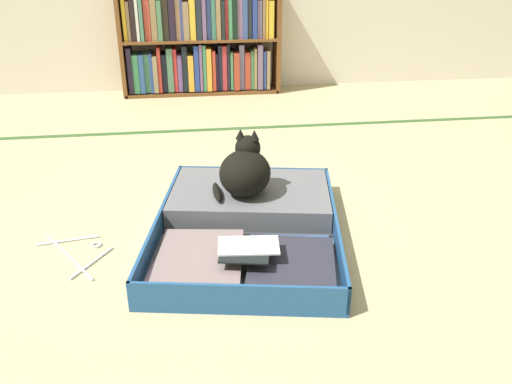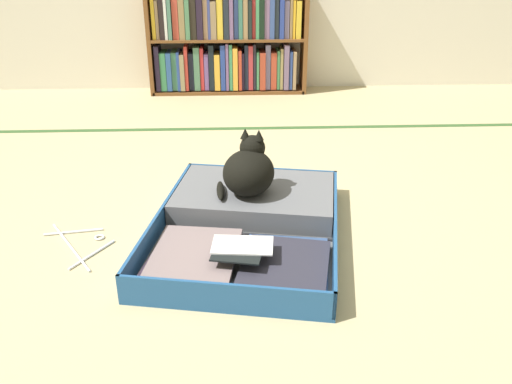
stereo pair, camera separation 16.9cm
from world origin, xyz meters
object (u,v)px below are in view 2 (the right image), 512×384
black_cat (249,171)px  clothes_hanger (80,244)px  open_suitcase (250,218)px  bookshelf (226,41)px

black_cat → clothes_hanger: 0.74m
open_suitcase → clothes_hanger: (-0.67, -0.11, -0.04)m
open_suitcase → black_cat: black_cat is taller
open_suitcase → black_cat: size_ratio=3.63×
black_cat → clothes_hanger: size_ratio=0.81×
black_cat → open_suitcase: bearing=-91.1°
open_suitcase → clothes_hanger: bearing=-170.9°
bookshelf → clothes_hanger: bookshelf is taller
clothes_hanger → open_suitcase: bearing=9.1°
bookshelf → clothes_hanger: size_ratio=3.31×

